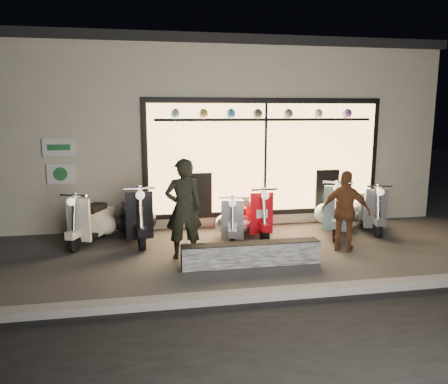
# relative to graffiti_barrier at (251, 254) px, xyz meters

# --- Properties ---
(ground) EXTENTS (40.00, 40.00, 0.00)m
(ground) POSITION_rel_graffiti_barrier_xyz_m (0.15, 0.65, -0.20)
(ground) COLOR #383533
(ground) RESTS_ON ground
(kerb) EXTENTS (40.00, 0.25, 0.12)m
(kerb) POSITION_rel_graffiti_barrier_xyz_m (0.15, -1.35, -0.14)
(kerb) COLOR slate
(kerb) RESTS_ON ground
(shop_building) EXTENTS (10.20, 6.23, 4.20)m
(shop_building) POSITION_rel_graffiti_barrier_xyz_m (0.16, 5.63, 1.90)
(shop_building) COLOR beige
(shop_building) RESTS_ON ground
(graffiti_barrier) EXTENTS (2.36, 0.28, 0.40)m
(graffiti_barrier) POSITION_rel_graffiti_barrier_xyz_m (0.00, 0.00, 0.00)
(graffiti_barrier) COLOR black
(graffiti_barrier) RESTS_ON ground
(scooter_silver) EXTENTS (0.62, 1.35, 0.96)m
(scooter_silver) POSITION_rel_graffiti_barrier_xyz_m (0.01, 1.61, 0.19)
(scooter_silver) COLOR black
(scooter_silver) RESTS_ON ground
(scooter_red) EXTENTS (0.51, 1.48, 1.06)m
(scooter_red) POSITION_rel_graffiti_barrier_xyz_m (0.51, 1.89, 0.22)
(scooter_red) COLOR black
(scooter_red) RESTS_ON ground
(scooter_black) EXTENTS (0.64, 1.61, 1.14)m
(scooter_black) POSITION_rel_graffiti_barrier_xyz_m (-1.93, 1.98, 0.26)
(scooter_black) COLOR black
(scooter_black) RESTS_ON ground
(scooter_cream) EXTENTS (0.83, 1.42, 1.03)m
(scooter_cream) POSITION_rel_graffiti_barrier_xyz_m (-2.77, 1.98, 0.22)
(scooter_cream) COLOR black
(scooter_cream) RESTS_ON ground
(scooter_blue) EXTENTS (0.94, 1.59, 1.16)m
(scooter_blue) POSITION_rel_graffiti_barrier_xyz_m (2.33, 1.79, 0.27)
(scooter_blue) COLOR black
(scooter_blue) RESTS_ON ground
(scooter_grey) EXTENTS (0.66, 1.46, 1.04)m
(scooter_grey) POSITION_rel_graffiti_barrier_xyz_m (3.14, 1.89, 0.22)
(scooter_grey) COLOR black
(scooter_grey) RESTS_ON ground
(man) EXTENTS (0.67, 0.46, 1.78)m
(man) POSITION_rel_graffiti_barrier_xyz_m (-1.07, 0.62, 0.69)
(man) COLOR black
(man) RESTS_ON ground
(woman) EXTENTS (0.94, 0.81, 1.51)m
(woman) POSITION_rel_graffiti_barrier_xyz_m (1.90, 0.45, 0.56)
(woman) COLOR brown
(woman) RESTS_ON ground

